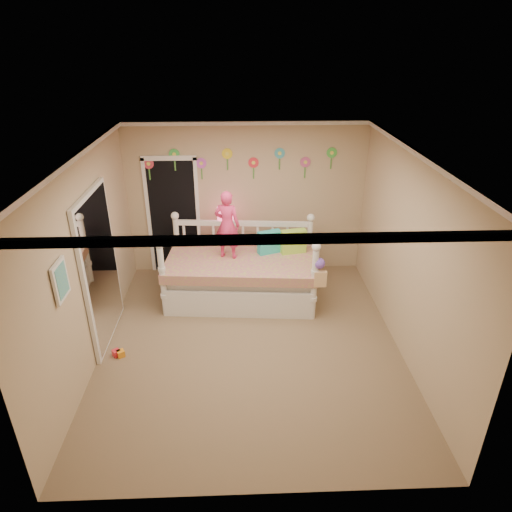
{
  "coord_description": "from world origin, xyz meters",
  "views": [
    {
      "loc": [
        -0.12,
        -5.0,
        3.82
      ],
      "look_at": [
        0.1,
        0.6,
        1.05
      ],
      "focal_mm": 31.55,
      "sensor_mm": 36.0,
      "label": 1
    }
  ],
  "objects_px": {
    "child": "(227,225)",
    "nightstand": "(227,259)",
    "table_lamp": "(225,219)",
    "daybed": "(241,262)"
  },
  "relations": [
    {
      "from": "child",
      "to": "nightstand",
      "type": "relative_size",
      "value": 1.56
    },
    {
      "from": "daybed",
      "to": "nightstand",
      "type": "height_order",
      "value": "daybed"
    },
    {
      "from": "daybed",
      "to": "nightstand",
      "type": "relative_size",
      "value": 3.41
    },
    {
      "from": "table_lamp",
      "to": "daybed",
      "type": "bearing_deg",
      "value": -71.62
    },
    {
      "from": "child",
      "to": "table_lamp",
      "type": "distance_m",
      "value": 0.68
    },
    {
      "from": "daybed",
      "to": "nightstand",
      "type": "distance_m",
      "value": 0.81
    },
    {
      "from": "daybed",
      "to": "table_lamp",
      "type": "bearing_deg",
      "value": 112.88
    },
    {
      "from": "nightstand",
      "to": "daybed",
      "type": "bearing_deg",
      "value": -75.66
    },
    {
      "from": "daybed",
      "to": "child",
      "type": "distance_m",
      "value": 0.64
    },
    {
      "from": "child",
      "to": "nightstand",
      "type": "distance_m",
      "value": 1.11
    }
  ]
}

